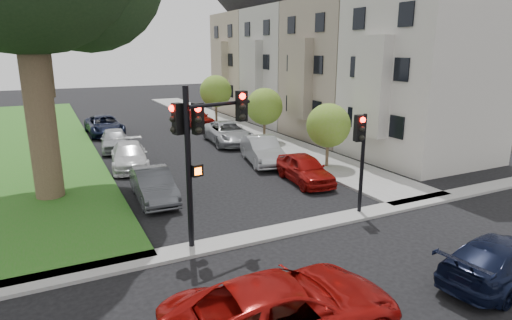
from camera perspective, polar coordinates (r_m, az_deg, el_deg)
name	(u,v)px	position (r m, az deg, el deg)	size (l,w,h in m)	color
ground	(323,253)	(14.62, 8.93, -12.09)	(140.00, 140.00, 0.00)	black
grass_strip	(29,141)	(35.20, -27.98, 2.28)	(8.00, 44.00, 0.12)	#3A5F26
sidewalk_right	(229,124)	(38.03, -3.61, 4.77)	(3.50, 44.00, 0.12)	gray
sidewalk_cross	(292,229)	(16.11, 4.81, -9.12)	(60.00, 1.00, 0.12)	gray
house_a	(426,42)	(27.42, 21.71, 14.45)	(7.70, 7.55, 15.97)	beige
house_b	(345,43)	(32.96, 11.76, 15.00)	(7.70, 7.55, 15.97)	gray
house_c	(292,44)	(39.17, 4.79, 15.13)	(7.70, 7.55, 15.97)	#ABABAB
house_d	(254,45)	(45.76, -0.22, 15.09)	(7.70, 7.55, 15.97)	#AEA390
small_tree_a	(328,125)	(23.97, 9.62, 4.56)	(2.44, 2.44, 3.66)	#4B3E2D
small_tree_b	(264,106)	(30.40, 1.13, 7.15)	(2.60, 2.60, 3.89)	#4B3E2D
small_tree_c	(216,91)	(38.97, -5.38, 9.11)	(2.86, 2.86, 4.28)	#4B3E2D
traffic_signal_main	(200,138)	(13.81, -7.47, 2.89)	(2.66, 0.77, 5.44)	black
traffic_signal_secondary	(361,146)	(17.17, 13.77, 1.86)	(0.54, 0.44, 4.11)	black
car_cross_near	(285,310)	(10.31, 3.89, -19.31)	(2.58, 5.59, 1.55)	maroon
car_cross_far	(503,260)	(14.41, 30.04, -11.46)	(1.88, 4.62, 1.34)	black
car_parked_0	(305,169)	(21.53, 6.52, -1.16)	(1.69, 4.19, 1.43)	maroon
car_parked_1	(262,150)	(25.00, 0.84, 1.31)	(1.65, 4.75, 1.56)	#999BA0
car_parked_2	(228,133)	(30.42, -3.73, 3.64)	(2.55, 5.53, 1.54)	#999BA0
car_parked_3	(195,117)	(37.43, -8.11, 5.65)	(1.90, 4.73, 1.61)	maroon
car_parked_5	(153,185)	(19.43, -13.53, -3.26)	(1.49, 4.27, 1.41)	#3F4247
car_parked_6	(129,156)	(25.12, -16.52, 0.55)	(1.94, 4.78, 1.39)	silver
car_parked_7	(115,140)	(29.70, -18.34, 2.58)	(1.71, 4.25, 1.45)	#999BA0
car_parked_8	(105,125)	(35.47, -19.54, 4.37)	(2.48, 5.37, 1.49)	black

